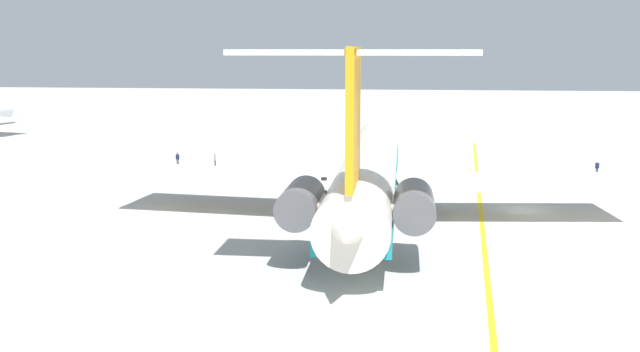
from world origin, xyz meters
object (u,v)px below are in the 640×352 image
Objects in this scene: ground_crew_near_tail at (215,158)px; ground_crew_near_nose at (178,158)px; main_jetliner at (368,173)px; ground_crew_starboard at (597,166)px.

ground_crew_near_nose is at bearing 4.98° from ground_crew_near_tail.
main_jetliner reaches higher than ground_crew_near_tail.
ground_crew_near_nose reaches higher than ground_crew_starboard.
main_jetliner is at bearing -136.91° from ground_crew_near_nose.
main_jetliner reaches higher than ground_crew_starboard.
ground_crew_near_tail is at bearing -88.46° from ground_crew_near_nose.
ground_crew_near_tail is at bearing -93.46° from ground_crew_starboard.
main_jetliner is 30.53m from ground_crew_near_tail.
ground_crew_near_tail reaches higher than ground_crew_starboard.
ground_crew_near_tail is 42.34m from ground_crew_starboard.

